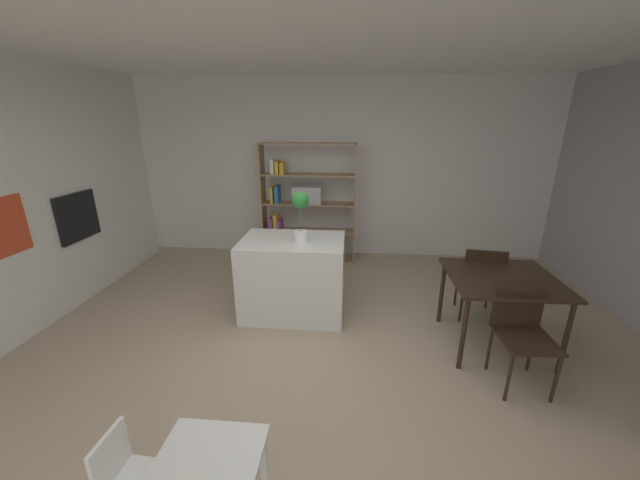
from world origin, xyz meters
The scene contains 12 objects.
ground_plane centered at (0.00, 0.00, 0.00)m, with size 9.81×9.81×0.00m, color tan.
ceiling_slab centered at (0.00, 0.00, 2.80)m, with size 7.12×6.03×0.06m.
back_partition centered at (0.00, 2.99, 1.39)m, with size 7.12×0.06×2.77m, color silver.
built_in_oven centered at (-2.84, 1.08, 1.05)m, with size 0.06×0.62×0.56m.
kitchen_island centered at (-0.23, 0.92, 0.45)m, with size 1.14×0.79×0.89m, color silver.
potted_plant_on_island centered at (-0.13, 0.87, 1.22)m, with size 0.18×0.18×0.55m.
open_bookshelf centered at (-0.37, 2.63, 0.91)m, with size 1.45×0.31×1.83m.
child_table centered at (-0.30, -1.44, 0.40)m, with size 0.54×0.48×0.49m.
child_chair_left centered at (-0.77, -1.44, 0.31)m, with size 0.28×0.28×0.57m.
dining_table centered at (1.85, 0.44, 0.66)m, with size 0.98×0.92×0.74m.
dining_chair_far centered at (1.84, 0.92, 0.52)m, with size 0.46×0.49×0.86m.
dining_chair_near centered at (1.85, -0.04, 0.53)m, with size 0.43×0.46×0.89m.
Camera 1 is at (0.40, -2.76, 2.13)m, focal length 19.92 mm.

